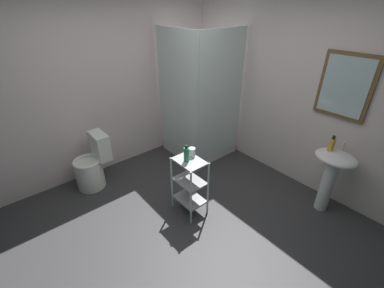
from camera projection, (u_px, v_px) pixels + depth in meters
The scene contains 11 objects.
ground_plane at pixel (187, 230), 2.94m from camera, with size 4.20×4.20×0.02m, color #343336.
wall_back at pixel (296, 92), 3.35m from camera, with size 4.20×0.14×2.50m.
wall_left at pixel (103, 87), 3.56m from camera, with size 0.10×4.20×2.50m, color silver.
shower_stall at pixel (199, 129), 4.17m from camera, with size 0.92×0.92×2.00m.
pedestal_sink at pixel (332, 170), 2.96m from camera, with size 0.46×0.37×0.81m.
sink_faucet at pixel (344, 146), 2.89m from camera, with size 0.03×0.03×0.10m, color silver.
toilet at pixel (92, 166), 3.50m from camera, with size 0.37×0.49×0.76m.
storage_cart at pixel (190, 182), 3.00m from camera, with size 0.38×0.28×0.74m.
hand_soap_bottle at pixel (332, 144), 2.86m from camera, with size 0.06×0.06×0.19m.
body_wash_bottle_green at pixel (186, 154), 2.79m from camera, with size 0.06×0.06×0.20m.
rinse_cup at pixel (192, 152), 2.90m from camera, with size 0.08×0.08×0.10m, color silver.
Camera 1 is at (1.62, -1.29, 2.30)m, focal length 23.85 mm.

